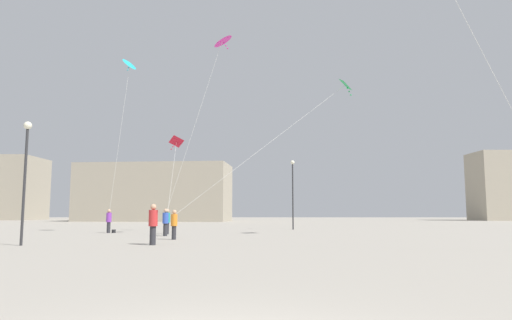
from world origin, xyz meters
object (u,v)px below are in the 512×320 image
Objects in this scene: kite_emerald_delta at (343,87)px; handbag_beside_flyer at (114,231)px; building_centre_hall at (155,193)px; kite_cyan_diamond at (130,65)px; person_in_orange at (174,223)px; kite_crimson_delta at (176,143)px; person_in_purple at (109,220)px; person_in_red at (153,222)px; building_left_hall at (3,189)px; lamppost_west at (26,163)px; person_in_blue at (165,221)px; lamppost_east at (293,184)px; person_in_teal at (167,220)px; kite_magenta_diamond at (222,41)px.

kite_emerald_delta reaches higher than handbag_beside_flyer.
kite_emerald_delta is 57.10m from building_centre_hall.
kite_cyan_diamond is 48.89m from building_centre_hall.
building_centre_hall is at bearing 101.22° from kite_cyan_diamond.
kite_crimson_delta reaches higher than person_in_orange.
kite_emerald_delta reaches higher than person_in_purple.
building_centre_hall is (-14.49, 59.74, 3.95)m from person_in_red.
building_left_hall is 47.26× the size of handbag_beside_flyer.
kite_crimson_delta is at bearing 76.72° from lamppost_west.
person_in_red is 0.33× the size of lamppost_west.
person_in_blue is 53.48m from building_centre_hall.
building_centre_hall reaches higher than lamppost_west.
lamppost_east is (9.43, 4.54, -3.01)m from kite_crimson_delta.
building_left_hall reaches higher than person_in_teal.
kite_emerald_delta is at bearing 6.80° from person_in_red.
person_in_purple is 1.00× the size of person_in_teal.
kite_magenta_diamond is at bearing -27.54° from kite_cyan_diamond.
kite_magenta_diamond is at bearing -57.38° from kite_crimson_delta.
kite_magenta_diamond is at bearing 42.62° from person_in_red.
building_left_hall is (-50.59, 70.75, 5.67)m from person_in_orange.
person_in_orange is 7.99m from lamppost_west.
lamppost_east is 24.05m from lamppost_west.
person_in_blue is at bearing -83.44° from kite_crimson_delta.
lamppost_west reaches higher than handbag_beside_flyer.
lamppost_east is at bearing 56.95° from lamppost_west.
kite_emerald_delta is 33.44× the size of handbag_beside_flyer.
lamppost_west is 13.48m from handbag_beside_flyer.
kite_cyan_diamond is (-5.20, 8.11, 11.58)m from person_in_orange.
person_in_red is 10.68m from person_in_teal.
building_left_hall is at bearing 136.31° from lamppost_east.
person_in_purple reaches higher than handbag_beside_flyer.
person_in_teal is at bearing -75.35° from building_centre_hall.
person_in_teal is 12.07m from lamppost_west.
lamppost_east is at bearing -43.69° from building_left_hall.
building_centre_hall reaches higher than kite_crimson_delta.
building_centre_hall reaches higher than person_in_teal.
person_in_orange is at bearing -115.86° from kite_magenta_diamond.
person_in_purple is at bearing -54.75° from building_left_hall.
person_in_blue is 14.76m from lamppost_east.
kite_magenta_diamond is at bearing -121.14° from person_in_orange.
person_in_teal is 5.31× the size of handbag_beside_flyer.
kite_magenta_diamond is 37.26× the size of handbag_beside_flyer.
kite_cyan_diamond is 0.44× the size of building_centre_hall.
person_in_purple is 48.18m from building_centre_hall.
handbag_beside_flyer is (-8.12, 3.98, -12.61)m from kite_magenta_diamond.
person_in_red is at bearing 166.13° from person_in_purple.
building_centre_hall is at bearing 98.29° from lamppost_west.
kite_magenta_diamond is at bearing -115.07° from lamppost_east.
kite_crimson_delta is at bearing 150.75° from kite_emerald_delta.
building_centre_hall is (-12.86, 49.18, 4.03)m from person_in_teal.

